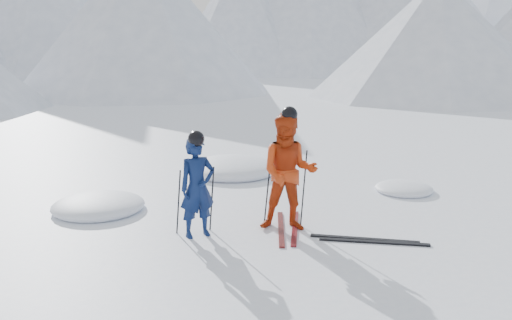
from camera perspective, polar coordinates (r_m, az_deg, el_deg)
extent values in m
plane|color=white|center=(9.39, 8.91, -6.91)|extent=(160.00, 160.00, 0.00)
cone|color=#B2BCD1|center=(59.76, -12.29, 14.95)|extent=(17.69, 17.69, 11.93)
cone|color=#B2BCD1|center=(52.47, -1.71, 15.01)|extent=(19.63, 19.63, 10.85)
cone|color=#B2BCD1|center=(56.70, 5.43, 16.45)|extent=(23.31, 23.31, 14.15)
cone|color=silver|center=(64.07, 23.86, 13.49)|extent=(24.45, 24.45, 10.76)
cone|color=#B2BCD1|center=(32.06, 18.35, 12.14)|extent=(14.00, 14.00, 6.50)
cone|color=#B2BCD1|center=(34.42, -11.99, 14.55)|extent=(16.00, 16.00, 9.00)
imported|color=#0B1A46|center=(8.66, -6.19, -2.91)|extent=(0.68, 0.56, 1.61)
imported|color=#B8330E|center=(8.89, 3.46, -1.32)|extent=(1.10, 0.94, 1.96)
cylinder|color=black|center=(8.86, -8.16, -4.41)|extent=(0.11, 0.08, 1.07)
cylinder|color=black|center=(8.99, -4.66, -4.08)|extent=(0.11, 0.07, 1.08)
cylinder|color=black|center=(9.14, 1.24, -3.01)|extent=(0.13, 0.10, 1.30)
cylinder|color=black|center=(9.18, 5.05, -2.99)|extent=(0.13, 0.09, 1.30)
cube|color=black|center=(9.14, 2.64, -7.22)|extent=(0.42, 1.68, 0.03)
cube|color=black|center=(9.19, 4.12, -7.13)|extent=(0.53, 1.66, 0.03)
cube|color=black|center=(8.84, 11.34, -8.15)|extent=(1.62, 0.69, 0.03)
cube|color=black|center=(8.75, 12.31, -8.43)|extent=(1.64, 0.64, 0.03)
ellipsoid|color=white|center=(10.56, -16.23, -5.07)|extent=(1.71, 1.71, 0.38)
ellipsoid|color=white|center=(11.78, 15.29, -3.20)|extent=(1.20, 1.20, 0.26)
ellipsoid|color=white|center=(12.98, -2.49, -1.32)|extent=(2.22, 2.22, 0.49)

